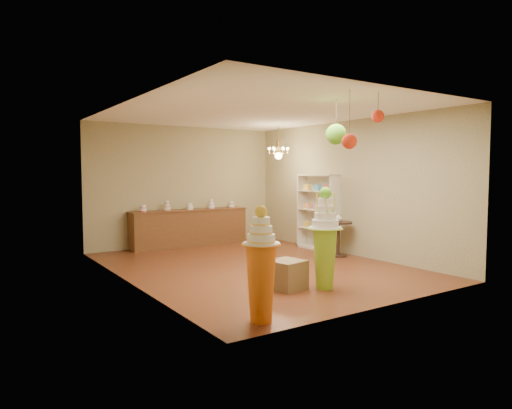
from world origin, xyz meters
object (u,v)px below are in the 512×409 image
pedestal_orange (261,273)px  round_table (338,234)px  pedestal_green (325,245)px  sideboard (190,227)px

pedestal_orange → round_table: (3.89, 2.71, -0.11)m
pedestal_green → sideboard: pedestal_green is taller
pedestal_green → round_table: pedestal_green is taller
pedestal_orange → round_table: pedestal_orange is taller
pedestal_orange → sideboard: (1.79, 5.82, -0.13)m
pedestal_green → round_table: 2.89m
pedestal_orange → round_table: 4.74m
sideboard → round_table: 3.75m
pedestal_green → pedestal_orange: (-1.75, -0.78, -0.09)m
sideboard → round_table: sideboard is taller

